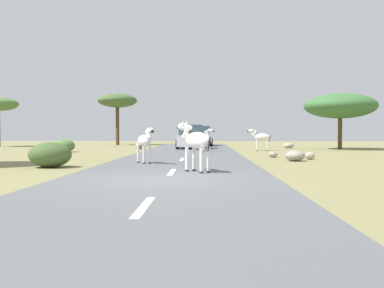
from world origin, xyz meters
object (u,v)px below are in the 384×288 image
(zebra_1, at_px, (200,137))
(car_0, at_px, (191,138))
(rock_4, at_px, (310,156))
(bush_0, at_px, (64,146))
(tree_3, at_px, (117,101))
(rock_2, at_px, (140,146))
(zebra_0, at_px, (145,141))
(rock_3, at_px, (289,145))
(rock_1, at_px, (273,154))
(zebra_4, at_px, (196,141))
(zebra_2, at_px, (261,137))
(rock_0, at_px, (295,156))
(car_1, at_px, (200,137))
(tree_2, at_px, (340,106))
(bush_1, at_px, (50,155))

(zebra_1, relative_size, car_0, 0.36)
(rock_4, bearing_deg, bush_0, 154.48)
(tree_3, bearing_deg, rock_2, -69.16)
(zebra_0, relative_size, rock_2, 2.19)
(rock_2, relative_size, rock_4, 1.41)
(bush_0, bearing_deg, zebra_1, 2.14)
(rock_3, height_order, rock_4, rock_3)
(car_0, distance_m, rock_3, 7.84)
(rock_1, bearing_deg, zebra_4, -114.81)
(tree_3, height_order, bush_0, tree_3)
(zebra_2, xyz_separation_m, rock_0, (0.19, -9.92, -0.67))
(car_1, distance_m, rock_1, 16.52)
(bush_0, distance_m, rock_4, 15.35)
(bush_0, bearing_deg, zebra_2, 10.09)
(zebra_1, height_order, bush_0, zebra_1)
(zebra_4, bearing_deg, car_0, 52.94)
(tree_2, bearing_deg, car_0, -179.77)
(rock_1, distance_m, rock_4, 2.09)
(rock_1, bearing_deg, rock_3, 75.09)
(zebra_2, bearing_deg, bush_1, 150.01)
(zebra_0, distance_m, car_0, 14.50)
(zebra_2, xyz_separation_m, zebra_4, (-4.10, -15.47, 0.11))
(rock_0, xyz_separation_m, rock_1, (-0.56, 2.52, -0.08))
(car_0, bearing_deg, tree_3, 131.14)
(zebra_1, bearing_deg, rock_1, 42.28)
(zebra_4, relative_size, tree_2, 0.31)
(rock_0, distance_m, rock_1, 2.59)
(bush_1, xyz_separation_m, rock_2, (0.91, 15.37, -0.21))
(zebra_0, distance_m, bush_0, 11.81)
(zebra_2, relative_size, car_0, 0.37)
(zebra_0, height_order, bush_0, zebra_0)
(bush_0, height_order, rock_0, bush_0)
(car_0, distance_m, rock_4, 12.71)
(rock_1, xyz_separation_m, rock_2, (-8.20, 9.29, 0.10))
(rock_0, xyz_separation_m, rock_3, (2.57, 14.26, -0.03))
(car_0, bearing_deg, zebra_1, -78.57)
(car_1, distance_m, tree_2, 12.27)
(rock_3, bearing_deg, rock_4, -97.12)
(tree_2, relative_size, rock_4, 11.00)
(zebra_0, distance_m, zebra_1, 10.35)
(tree_3, distance_m, bush_1, 25.35)
(zebra_2, bearing_deg, rock_1, -177.70)
(zebra_2, bearing_deg, tree_3, 51.94)
(rock_1, height_order, rock_3, rock_3)
(car_1, relative_size, rock_1, 9.73)
(zebra_0, distance_m, tree_3, 24.50)
(car_0, xyz_separation_m, rock_0, (4.99, -12.28, -0.61))
(rock_0, height_order, rock_1, rock_0)
(zebra_1, distance_m, car_0, 4.36)
(zebra_1, xyz_separation_m, rock_1, (3.72, -5.45, -0.78))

